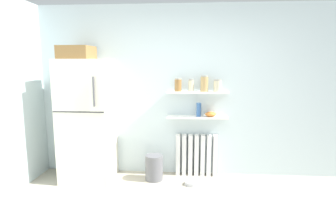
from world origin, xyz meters
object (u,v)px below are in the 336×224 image
(vase, at_px, (199,110))
(storage_jar_0, at_px, (178,85))
(trash_bin, at_px, (154,167))
(pet_food_bowl, at_px, (192,183))
(storage_jar_1, at_px, (191,85))
(refrigerator, at_px, (87,118))
(storage_jar_3, at_px, (217,86))
(radiator, at_px, (196,155))
(shelf_bowl, at_px, (211,114))
(storage_jar_2, at_px, (204,84))

(vase, bearing_deg, storage_jar_0, 180.00)
(vase, height_order, trash_bin, vase)
(vase, relative_size, pet_food_bowl, 1.00)
(storage_jar_1, bearing_deg, refrigerator, -171.76)
(storage_jar_1, relative_size, storage_jar_3, 1.00)
(radiator, distance_m, storage_jar_1, 1.09)
(refrigerator, xyz_separation_m, storage_jar_1, (1.53, 0.22, 0.47))
(radiator, bearing_deg, refrigerator, -171.21)
(radiator, bearing_deg, storage_jar_1, -162.83)
(storage_jar_1, bearing_deg, storage_jar_0, 180.00)
(storage_jar_3, relative_size, shelf_bowl, 1.12)
(radiator, distance_m, vase, 0.72)
(storage_jar_0, xyz_separation_m, trash_bin, (-0.34, -0.21, -1.22))
(shelf_bowl, distance_m, pet_food_bowl, 1.05)
(storage_jar_3, xyz_separation_m, pet_food_bowl, (-0.36, -0.36, -1.38))
(storage_jar_0, xyz_separation_m, pet_food_bowl, (0.23, -0.36, -1.39))
(storage_jar_3, bearing_deg, radiator, 174.12)
(refrigerator, relative_size, storage_jar_2, 8.41)
(vase, bearing_deg, refrigerator, -172.35)
(refrigerator, xyz_separation_m, storage_jar_2, (1.72, 0.22, 0.50))
(refrigerator, distance_m, storage_jar_2, 1.81)
(radiator, height_order, vase, vase)
(radiator, xyz_separation_m, pet_food_bowl, (-0.07, -0.39, -0.30))
(storage_jar_0, height_order, trash_bin, storage_jar_0)
(storage_jar_1, xyz_separation_m, pet_food_bowl, (0.03, -0.36, -1.38))
(storage_jar_0, bearing_deg, shelf_bowl, -0.00)
(storage_jar_2, height_order, trash_bin, storage_jar_2)
(storage_jar_0, distance_m, pet_food_bowl, 1.45)
(radiator, xyz_separation_m, storage_jar_3, (0.29, -0.03, 1.09))
(storage_jar_3, distance_m, trash_bin, 1.54)
(refrigerator, xyz_separation_m, pet_food_bowl, (1.56, -0.14, -0.91))
(storage_jar_1, bearing_deg, storage_jar_3, 0.00)
(storage_jar_2, xyz_separation_m, storage_jar_3, (0.19, 0.00, -0.03))
(storage_jar_0, distance_m, storage_jar_3, 0.58)
(storage_jar_0, relative_size, shelf_bowl, 1.20)
(storage_jar_2, bearing_deg, radiator, 162.83)
(shelf_bowl, bearing_deg, radiator, 171.44)
(storage_jar_2, height_order, storage_jar_3, storage_jar_2)
(radiator, bearing_deg, storage_jar_3, -5.88)
(storage_jar_1, relative_size, trash_bin, 0.48)
(vase, bearing_deg, trash_bin, -162.00)
(radiator, height_order, storage_jar_2, storage_jar_2)
(shelf_bowl, bearing_deg, trash_bin, -165.66)
(shelf_bowl, distance_m, trash_bin, 1.17)
(storage_jar_0, distance_m, vase, 0.49)
(storage_jar_2, relative_size, shelf_bowl, 1.44)
(storage_jar_2, relative_size, pet_food_bowl, 1.14)
(storage_jar_1, height_order, trash_bin, storage_jar_1)
(trash_bin, relative_size, pet_food_bowl, 1.84)
(storage_jar_2, relative_size, trash_bin, 0.62)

